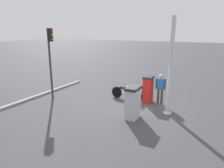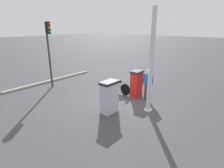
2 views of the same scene
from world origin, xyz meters
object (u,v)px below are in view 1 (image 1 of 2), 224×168
at_px(fuel_pump_near, 148,89).
at_px(fuel_pump_far, 133,103).
at_px(motorcycle_near_pump, 127,92).
at_px(canopy_support_pole, 170,69).
at_px(attendant_person, 160,87).
at_px(roadside_traffic_light, 50,52).

height_order(fuel_pump_near, fuel_pump_far, fuel_pump_far).
xyz_separation_m(motorcycle_near_pump, canopy_support_pole, (-2.61, 1.04, 1.79)).
distance_m(attendant_person, canopy_support_pole, 1.82).
distance_m(fuel_pump_near, attendant_person, 0.73).
relative_size(fuel_pump_far, canopy_support_pole, 0.33).
height_order(fuel_pump_near, attendant_person, attendant_person).
height_order(motorcycle_near_pump, attendant_person, attendant_person).
distance_m(motorcycle_near_pump, attendant_person, 2.02).
bearing_deg(canopy_support_pole, fuel_pump_far, 44.19).
relative_size(fuel_pump_far, attendant_person, 0.89).
distance_m(fuel_pump_near, fuel_pump_far, 2.45).
bearing_deg(canopy_support_pole, fuel_pump_near, -39.80).
bearing_deg(roadside_traffic_light, attendant_person, -162.17).
bearing_deg(motorcycle_near_pump, attendant_person, -177.41).
bearing_deg(canopy_support_pole, motorcycle_near_pump, -21.68).
xyz_separation_m(fuel_pump_near, roadside_traffic_light, (5.24, 1.91, 2.01)).
height_order(motorcycle_near_pump, roadside_traffic_light, roadside_traffic_light).
bearing_deg(fuel_pump_near, canopy_support_pole, 140.20).
relative_size(motorcycle_near_pump, canopy_support_pole, 0.43).
height_order(fuel_pump_far, attendant_person, attendant_person).
distance_m(fuel_pump_near, roadside_traffic_light, 5.93).
xyz_separation_m(attendant_person, roadside_traffic_light, (5.93, 1.91, 1.79)).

